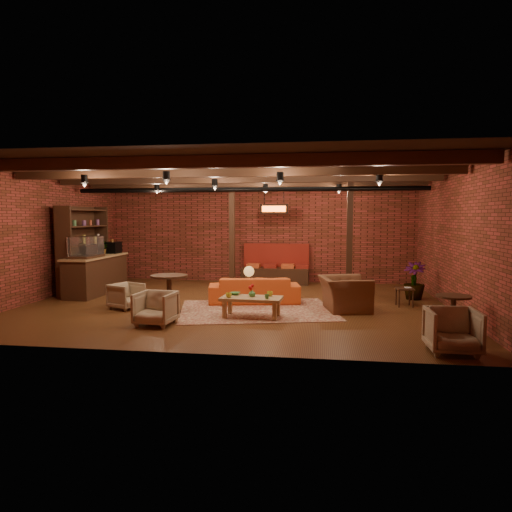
# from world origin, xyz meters

# --- Properties ---
(floor) EXTENTS (10.00, 10.00, 0.00)m
(floor) POSITION_xyz_m (0.00, 0.00, 0.00)
(floor) COLOR #411D10
(floor) RESTS_ON ground
(ceiling) EXTENTS (10.00, 8.00, 0.02)m
(ceiling) POSITION_xyz_m (0.00, 0.00, 3.20)
(ceiling) COLOR black
(ceiling) RESTS_ON wall_back
(wall_back) EXTENTS (10.00, 0.02, 3.20)m
(wall_back) POSITION_xyz_m (0.00, 4.00, 1.60)
(wall_back) COLOR #602B1B
(wall_back) RESTS_ON ground
(wall_front) EXTENTS (10.00, 0.02, 3.20)m
(wall_front) POSITION_xyz_m (0.00, -4.00, 1.60)
(wall_front) COLOR #602B1B
(wall_front) RESTS_ON ground
(wall_left) EXTENTS (0.02, 8.00, 3.20)m
(wall_left) POSITION_xyz_m (-5.00, 0.00, 1.60)
(wall_left) COLOR #602B1B
(wall_left) RESTS_ON ground
(wall_right) EXTENTS (0.02, 8.00, 3.20)m
(wall_right) POSITION_xyz_m (5.00, 0.00, 1.60)
(wall_right) COLOR #602B1B
(wall_right) RESTS_ON ground
(ceiling_beams) EXTENTS (9.80, 6.40, 0.22)m
(ceiling_beams) POSITION_xyz_m (0.00, 0.00, 3.08)
(ceiling_beams) COLOR #322010
(ceiling_beams) RESTS_ON ceiling
(ceiling_pipe) EXTENTS (9.60, 0.12, 0.12)m
(ceiling_pipe) POSITION_xyz_m (0.00, 1.60, 2.85)
(ceiling_pipe) COLOR black
(ceiling_pipe) RESTS_ON ceiling
(post_left) EXTENTS (0.16, 0.16, 3.20)m
(post_left) POSITION_xyz_m (-0.60, 2.60, 1.60)
(post_left) COLOR #322010
(post_left) RESTS_ON ground
(post_right) EXTENTS (0.16, 0.16, 3.20)m
(post_right) POSITION_xyz_m (2.80, 2.00, 1.60)
(post_right) COLOR #322010
(post_right) RESTS_ON ground
(service_counter) EXTENTS (0.80, 2.50, 1.60)m
(service_counter) POSITION_xyz_m (-4.10, 1.00, 0.80)
(service_counter) COLOR #322010
(service_counter) RESTS_ON ground
(plant_counter) EXTENTS (0.35, 0.39, 0.30)m
(plant_counter) POSITION_xyz_m (-4.00, 1.20, 1.22)
(plant_counter) COLOR #337F33
(plant_counter) RESTS_ON service_counter
(shelving_hutch) EXTENTS (0.52, 2.00, 2.40)m
(shelving_hutch) POSITION_xyz_m (-4.50, 1.10, 1.20)
(shelving_hutch) COLOR #322010
(shelving_hutch) RESTS_ON ground
(banquette) EXTENTS (2.10, 0.70, 1.00)m
(banquette) POSITION_xyz_m (0.60, 3.55, 0.50)
(banquette) COLOR maroon
(banquette) RESTS_ON ground
(service_sign) EXTENTS (0.86, 0.06, 0.30)m
(service_sign) POSITION_xyz_m (0.60, 3.10, 2.35)
(service_sign) COLOR #FF5E19
(service_sign) RESTS_ON ceiling
(ceiling_spotlights) EXTENTS (6.40, 4.40, 0.28)m
(ceiling_spotlights) POSITION_xyz_m (0.00, 0.00, 2.86)
(ceiling_spotlights) COLOR black
(ceiling_spotlights) RESTS_ON ceiling
(rug) EXTENTS (3.93, 3.34, 0.01)m
(rug) POSITION_xyz_m (0.61, -0.63, 0.01)
(rug) COLOR maroon
(rug) RESTS_ON floor
(sofa) EXTENTS (2.34, 1.28, 0.65)m
(sofa) POSITION_xyz_m (0.41, 0.28, 0.32)
(sofa) COLOR #CA4C1C
(sofa) RESTS_ON floor
(coffee_table) EXTENTS (1.30, 0.70, 0.69)m
(coffee_table) POSITION_xyz_m (0.59, -1.36, 0.39)
(coffee_table) COLOR olive
(coffee_table) RESTS_ON floor
(side_table_lamp) EXTENTS (0.46, 0.46, 0.86)m
(side_table_lamp) POSITION_xyz_m (0.21, 0.72, 0.65)
(side_table_lamp) COLOR #322010
(side_table_lamp) RESTS_ON floor
(round_table_left) EXTENTS (0.81, 0.81, 0.84)m
(round_table_left) POSITION_xyz_m (-1.26, -1.19, 0.57)
(round_table_left) COLOR #322010
(round_table_left) RESTS_ON floor
(armchair_a) EXTENTS (0.80, 0.82, 0.65)m
(armchair_a) POSITION_xyz_m (-2.40, -0.88, 0.33)
(armchair_a) COLOR beige
(armchair_a) RESTS_ON floor
(armchair_b) EXTENTS (0.76, 0.72, 0.73)m
(armchair_b) POSITION_xyz_m (-1.16, -2.29, 0.36)
(armchair_b) COLOR beige
(armchair_b) RESTS_ON floor
(armchair_right) EXTENTS (0.98, 1.30, 1.03)m
(armchair_right) POSITION_xyz_m (2.57, -0.36, 0.51)
(armchair_right) COLOR brown
(armchair_right) RESTS_ON floor
(side_table_book) EXTENTS (0.42, 0.42, 0.46)m
(side_table_book) POSITION_xyz_m (4.00, 0.33, 0.41)
(side_table_book) COLOR #322010
(side_table_book) RESTS_ON floor
(round_table_right) EXTENTS (0.61, 0.61, 0.71)m
(round_table_right) POSITION_xyz_m (4.40, -2.22, 0.48)
(round_table_right) COLOR #322010
(round_table_right) RESTS_ON floor
(armchair_far) EXTENTS (0.76, 0.71, 0.77)m
(armchair_far) POSITION_xyz_m (4.08, -3.40, 0.39)
(armchair_far) COLOR beige
(armchair_far) RESTS_ON floor
(plant_tall) EXTENTS (2.09, 2.09, 2.89)m
(plant_tall) POSITION_xyz_m (4.40, 1.29, 1.44)
(plant_tall) COLOR #4C7F4C
(plant_tall) RESTS_ON floor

